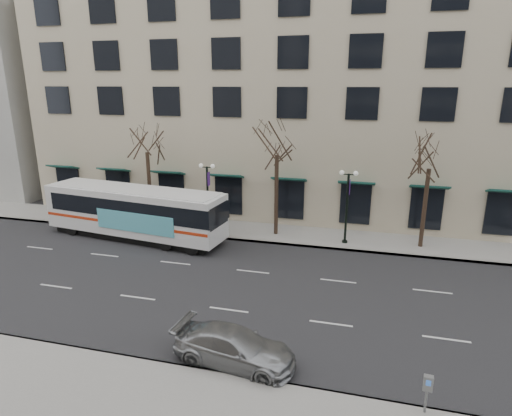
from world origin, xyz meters
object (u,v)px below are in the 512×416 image
(lamp_post_left, at_px, (208,194))
(city_bus, at_px, (135,211))
(tree_far_right, at_px, (431,154))
(pay_station, at_px, (428,386))
(tree_far_left, at_px, (146,140))
(silver_car, at_px, (235,347))
(lamp_post_right, at_px, (347,204))
(tree_far_mid, at_px, (277,141))

(lamp_post_left, height_order, city_bus, lamp_post_left)
(tree_far_right, height_order, pay_station, tree_far_right)
(tree_far_left, height_order, lamp_post_left, tree_far_left)
(city_bus, xyz_separation_m, silver_car, (11.12, -11.98, -1.29))
(city_bus, distance_m, silver_car, 16.40)
(lamp_post_right, xyz_separation_m, pay_station, (3.53, -15.50, -1.77))
(silver_car, bearing_deg, lamp_post_left, 31.64)
(tree_far_mid, bearing_deg, lamp_post_left, -173.15)
(lamp_post_left, height_order, lamp_post_right, same)
(tree_far_mid, height_order, city_bus, tree_far_mid)
(pay_station, bearing_deg, silver_car, 175.75)
(tree_far_mid, bearing_deg, pay_station, -62.06)
(lamp_post_left, distance_m, silver_car, 15.96)
(tree_far_mid, bearing_deg, tree_far_right, -0.00)
(silver_car, distance_m, pay_station, 7.11)
(pay_station, bearing_deg, tree_far_right, 89.50)
(tree_far_right, relative_size, silver_car, 1.62)
(tree_far_left, bearing_deg, silver_car, -52.45)
(city_bus, bearing_deg, silver_car, -39.69)
(lamp_post_right, height_order, city_bus, lamp_post_right)
(tree_far_mid, height_order, lamp_post_left, tree_far_mid)
(tree_far_right, distance_m, silver_car, 18.15)
(tree_far_mid, distance_m, pay_station, 19.11)
(tree_far_mid, bearing_deg, city_bus, -162.53)
(tree_far_right, relative_size, lamp_post_right, 1.55)
(tree_far_left, height_order, pay_station, tree_far_left)
(tree_far_mid, height_order, silver_car, tree_far_mid)
(tree_far_right, height_order, silver_car, tree_far_right)
(tree_far_right, height_order, lamp_post_right, tree_far_right)
(tree_far_left, height_order, tree_far_mid, tree_far_mid)
(tree_far_right, bearing_deg, city_bus, -171.24)
(tree_far_left, distance_m, lamp_post_left, 6.29)
(silver_car, bearing_deg, tree_far_right, -22.18)
(city_bus, bearing_deg, tree_far_right, 16.21)
(tree_far_left, distance_m, silver_car, 19.84)
(tree_far_left, xyz_separation_m, tree_far_mid, (10.00, 0.00, 0.21))
(tree_far_right, relative_size, lamp_post_left, 1.55)
(silver_car, bearing_deg, city_bus, 50.13)
(tree_far_right, relative_size, city_bus, 0.58)
(lamp_post_left, relative_size, lamp_post_right, 1.00)
(tree_far_left, relative_size, lamp_post_left, 1.60)
(tree_far_left, relative_size, city_bus, 0.60)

